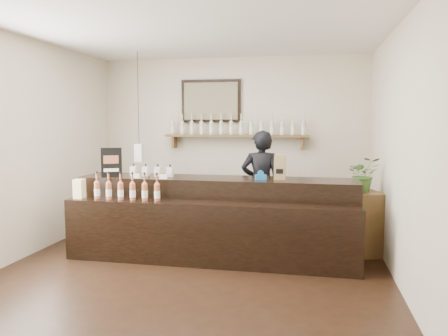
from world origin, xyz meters
TOP-DOWN VIEW (x-y plane):
  - ground at (0.00, 0.00)m, footprint 5.00×5.00m
  - room_shell at (0.00, 0.00)m, footprint 5.00×5.00m
  - back_wall_decor at (-0.14, 2.37)m, footprint 2.66×0.96m
  - counter at (0.11, 0.57)m, footprint 3.61×0.97m
  - promo_sign at (-1.29, 0.60)m, footprint 0.25×0.14m
  - paper_bag at (0.95, 0.67)m, footprint 0.14×0.11m
  - tape_dispenser at (0.71, 0.61)m, footprint 0.15×0.09m
  - side_cabinet at (2.00, 1.08)m, footprint 0.58×0.67m
  - potted_plant at (2.00, 1.08)m, footprint 0.45×0.41m
  - shopkeeper at (0.61, 1.55)m, footprint 0.72×0.52m

SIDE VIEW (x-z plane):
  - ground at x=0.00m, z-range 0.00..0.00m
  - side_cabinet at x=2.00m, z-range 0.00..0.83m
  - counter at x=0.11m, z-range -0.11..1.06m
  - shopkeeper at x=0.61m, z-range 0.00..1.82m
  - potted_plant at x=2.00m, z-range 0.83..1.28m
  - tape_dispenser at x=0.71m, z-range 0.99..1.11m
  - paper_bag at x=0.95m, z-range 1.01..1.32m
  - promo_sign at x=-1.29m, z-range 1.01..1.39m
  - room_shell at x=0.00m, z-range -0.80..4.20m
  - back_wall_decor at x=-0.14m, z-range 0.91..2.60m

